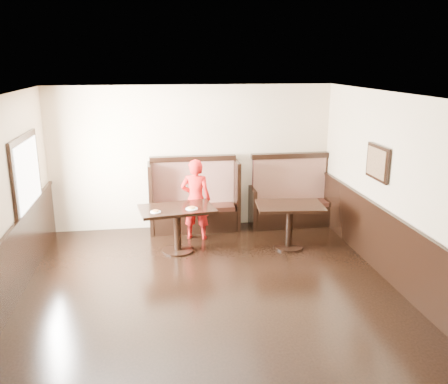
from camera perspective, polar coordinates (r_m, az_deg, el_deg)
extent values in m
plane|color=black|center=(6.52, -0.89, -14.25)|extent=(7.00, 7.00, 0.00)
plane|color=beige|center=(9.32, -3.81, 4.14)|extent=(5.50, 0.00, 5.50)
plane|color=beige|center=(6.86, 22.47, -1.24)|extent=(0.00, 7.00, 7.00)
plane|color=white|center=(5.68, -1.01, 11.08)|extent=(7.00, 7.00, 0.00)
cube|color=black|center=(7.14, 21.51, -8.18)|extent=(0.05, 6.90, 1.00)
cube|color=black|center=(7.95, -22.70, 2.05)|extent=(0.05, 1.50, 1.20)
cube|color=white|center=(7.94, -22.49, 2.06)|extent=(0.01, 1.30, 1.00)
cube|color=black|center=(7.79, 18.01, 3.37)|extent=(0.04, 0.70, 0.55)
cube|color=olive|center=(7.78, 17.84, 3.37)|extent=(0.01, 0.60, 0.45)
cube|color=black|center=(9.37, -3.53, -3.35)|extent=(1.60, 0.50, 0.42)
cube|color=#391B12|center=(9.29, -3.56, -1.89)|extent=(1.54, 0.46, 0.09)
cube|color=#480E1A|center=(9.37, -3.72, 1.06)|extent=(1.60, 0.12, 0.92)
cube|color=black|center=(9.26, -3.77, 4.05)|extent=(1.68, 0.16, 0.10)
cube|color=black|center=(9.29, -8.80, -0.63)|extent=(0.07, 0.72, 1.36)
cube|color=black|center=(9.42, 1.46, -0.21)|extent=(0.07, 0.72, 1.36)
cube|color=black|center=(9.72, 8.01, -2.77)|extent=(1.50, 0.50, 0.42)
cube|color=#391B12|center=(9.64, 8.06, -1.36)|extent=(1.44, 0.46, 0.09)
cube|color=#480E1A|center=(9.72, 7.82, 1.48)|extent=(1.50, 0.12, 0.92)
cube|color=black|center=(9.61, 7.92, 4.37)|extent=(1.58, 0.16, 0.10)
cube|color=black|center=(9.56, 3.34, -1.75)|extent=(0.07, 0.72, 0.80)
cube|color=black|center=(10.00, 12.24, -1.31)|extent=(0.07, 0.72, 0.80)
cube|color=black|center=(8.18, -5.69, -2.06)|extent=(1.36, 0.96, 0.05)
cylinder|color=black|center=(8.31, -5.61, -4.68)|extent=(0.13, 0.13, 0.73)
cylinder|color=black|center=(8.44, -5.55, -6.98)|extent=(0.55, 0.55, 0.03)
cube|color=black|center=(8.40, 7.93, -1.67)|extent=(1.22, 0.86, 0.05)
cylinder|color=black|center=(8.53, 7.83, -4.23)|extent=(0.13, 0.13, 0.73)
cylinder|color=black|center=(8.65, 7.75, -6.47)|extent=(0.54, 0.54, 0.03)
imported|color=red|center=(8.76, -3.41, -0.91)|extent=(0.63, 0.49, 1.52)
cylinder|color=white|center=(7.98, -8.23, -2.37)|extent=(0.18, 0.18, 0.01)
cylinder|color=tan|center=(7.97, -8.24, -2.28)|extent=(0.11, 0.11, 0.01)
cylinder|color=#EABA54|center=(7.97, -8.24, -2.21)|extent=(0.09, 0.09, 0.01)
cylinder|color=white|center=(8.08, -3.89, -2.00)|extent=(0.21, 0.21, 0.01)
cylinder|color=tan|center=(8.07, -3.90, -1.90)|extent=(0.13, 0.13, 0.02)
cylinder|color=#EABA54|center=(8.07, -3.90, -1.82)|extent=(0.11, 0.11, 0.01)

